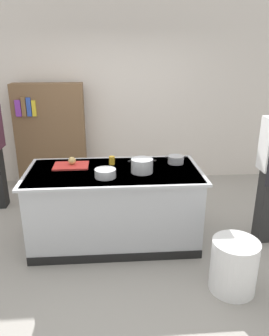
{
  "coord_description": "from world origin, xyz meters",
  "views": [
    {
      "loc": [
        -0.02,
        -3.45,
        2.18
      ],
      "look_at": [
        0.25,
        0.2,
        0.85
      ],
      "focal_mm": 34.82,
      "sensor_mm": 36.0,
      "label": 1
    }
  ],
  "objects_px": {
    "onion": "(72,161)",
    "mixing_bowl": "(105,173)",
    "stock_pot": "(142,166)",
    "trash_bin": "(234,266)",
    "sauce_pan": "(176,160)",
    "juice_cup": "(112,160)",
    "bookshelf": "(51,137)"
  },
  "relations": [
    {
      "from": "sauce_pan",
      "to": "juice_cup",
      "type": "xyz_separation_m",
      "value": [
        -0.76,
        0.01,
        0.0
      ]
    },
    {
      "from": "onion",
      "to": "trash_bin",
      "type": "height_order",
      "value": "onion"
    },
    {
      "from": "bookshelf",
      "to": "stock_pot",
      "type": "bearing_deg",
      "value": -55.09
    },
    {
      "from": "juice_cup",
      "to": "sauce_pan",
      "type": "bearing_deg",
      "value": -0.85
    },
    {
      "from": "stock_pot",
      "to": "mixing_bowl",
      "type": "bearing_deg",
      "value": -163.0
    },
    {
      "from": "sauce_pan",
      "to": "trash_bin",
      "type": "distance_m",
      "value": 1.38
    },
    {
      "from": "juice_cup",
      "to": "trash_bin",
      "type": "relative_size",
      "value": 0.19
    },
    {
      "from": "sauce_pan",
      "to": "trash_bin",
      "type": "xyz_separation_m",
      "value": [
        0.36,
        -1.15,
        -0.68
      ]
    },
    {
      "from": "stock_pot",
      "to": "sauce_pan",
      "type": "relative_size",
      "value": 1.21
    },
    {
      "from": "mixing_bowl",
      "to": "trash_bin",
      "type": "height_order",
      "value": "mixing_bowl"
    },
    {
      "from": "onion",
      "to": "mixing_bowl",
      "type": "xyz_separation_m",
      "value": [
        0.39,
        -0.39,
        -0.02
      ]
    },
    {
      "from": "onion",
      "to": "juice_cup",
      "type": "relative_size",
      "value": 0.9
    },
    {
      "from": "trash_bin",
      "to": "bookshelf",
      "type": "bearing_deg",
      "value": 127.4
    },
    {
      "from": "mixing_bowl",
      "to": "bookshelf",
      "type": "relative_size",
      "value": 0.13
    },
    {
      "from": "juice_cup",
      "to": "bookshelf",
      "type": "distance_m",
      "value": 1.87
    },
    {
      "from": "stock_pot",
      "to": "mixing_bowl",
      "type": "height_order",
      "value": "stock_pot"
    },
    {
      "from": "mixing_bowl",
      "to": "onion",
      "type": "bearing_deg",
      "value": 135.24
    },
    {
      "from": "mixing_bowl",
      "to": "trash_bin",
      "type": "relative_size",
      "value": 0.43
    },
    {
      "from": "sauce_pan",
      "to": "juice_cup",
      "type": "height_order",
      "value": "juice_cup"
    },
    {
      "from": "juice_cup",
      "to": "bookshelf",
      "type": "xyz_separation_m",
      "value": [
        -0.98,
        1.59,
        -0.1
      ]
    },
    {
      "from": "onion",
      "to": "bookshelf",
      "type": "relative_size",
      "value": 0.05
    },
    {
      "from": "trash_bin",
      "to": "bookshelf",
      "type": "distance_m",
      "value": 3.51
    },
    {
      "from": "onion",
      "to": "trash_bin",
      "type": "relative_size",
      "value": 0.17
    },
    {
      "from": "bookshelf",
      "to": "sauce_pan",
      "type": "bearing_deg",
      "value": -42.63
    },
    {
      "from": "stock_pot",
      "to": "trash_bin",
      "type": "xyz_separation_m",
      "value": [
        0.79,
        -0.87,
        -0.72
      ]
    },
    {
      "from": "sauce_pan",
      "to": "juice_cup",
      "type": "relative_size",
      "value": 2.56
    },
    {
      "from": "onion",
      "to": "trash_bin",
      "type": "bearing_deg",
      "value": -35.62
    },
    {
      "from": "stock_pot",
      "to": "onion",
      "type": "bearing_deg",
      "value": 161.63
    },
    {
      "from": "stock_pot",
      "to": "trash_bin",
      "type": "height_order",
      "value": "stock_pot"
    },
    {
      "from": "bookshelf",
      "to": "onion",
      "type": "bearing_deg",
      "value": -72.25
    },
    {
      "from": "mixing_bowl",
      "to": "sauce_pan",
      "type": "bearing_deg",
      "value": 25.4
    },
    {
      "from": "mixing_bowl",
      "to": "trash_bin",
      "type": "bearing_deg",
      "value": -32.07
    }
  ]
}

